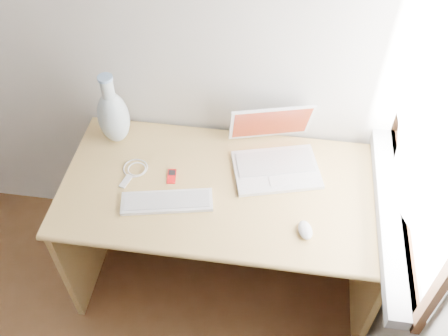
# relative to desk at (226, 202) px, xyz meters

# --- Properties ---
(window) EXTENTS (0.11, 0.99, 1.10)m
(window) POSITION_rel_desk_xyz_m (0.71, -0.16, 0.75)
(window) COLOR white
(window) RESTS_ON right_wall
(desk) EXTENTS (1.40, 0.70, 0.74)m
(desk) POSITION_rel_desk_xyz_m (0.00, 0.00, 0.00)
(desk) COLOR tan
(desk) RESTS_ON floor
(laptop) EXTENTS (0.42, 0.39, 0.25)m
(laptop) POSITION_rel_desk_xyz_m (0.22, 0.09, 0.27)
(laptop) COLOR white
(laptop) RESTS_ON desk
(external_keyboard) EXTENTS (0.40, 0.19, 0.02)m
(external_keyboard) POSITION_rel_desk_xyz_m (-0.22, -0.20, 0.22)
(external_keyboard) COLOR white
(external_keyboard) RESTS_ON desk
(mouse) EXTENTS (0.08, 0.10, 0.03)m
(mouse) POSITION_rel_desk_xyz_m (0.35, -0.27, 0.23)
(mouse) COLOR white
(mouse) RESTS_ON desk
(ipod) EXTENTS (0.05, 0.09, 0.01)m
(ipod) POSITION_rel_desk_xyz_m (-0.23, -0.06, 0.22)
(ipod) COLOR red
(ipod) RESTS_ON desk
(cable_coil) EXTENTS (0.13, 0.13, 0.01)m
(cable_coil) POSITION_rel_desk_xyz_m (-0.40, -0.03, 0.22)
(cable_coil) COLOR white
(cable_coil) RESTS_ON desk
(remote) EXTENTS (0.05, 0.08, 0.01)m
(remote) POSITION_rel_desk_xyz_m (-0.42, -0.11, 0.22)
(remote) COLOR white
(remote) RESTS_ON desk
(vase) EXTENTS (0.14, 0.14, 0.36)m
(vase) POSITION_rel_desk_xyz_m (-0.53, 0.14, 0.36)
(vase) COLOR silver
(vase) RESTS_ON desk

